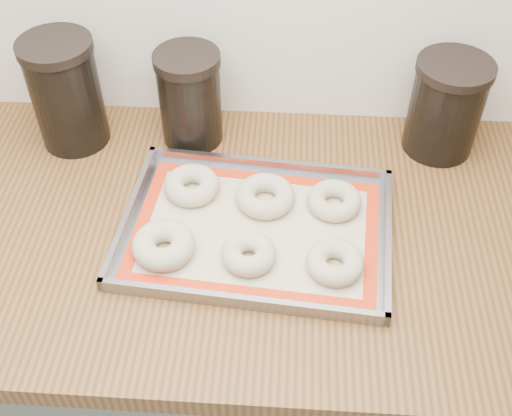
# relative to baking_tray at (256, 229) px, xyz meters

# --- Properties ---
(cabinet) EXTENTS (3.00, 0.65, 0.86)m
(cabinet) POSITION_rel_baking_tray_xyz_m (0.02, 0.02, -0.48)
(cabinet) COLOR slate
(cabinet) RESTS_ON floor
(countertop) EXTENTS (3.06, 0.68, 0.04)m
(countertop) POSITION_rel_baking_tray_xyz_m (0.02, 0.02, -0.03)
(countertop) COLOR brown
(countertop) RESTS_ON cabinet
(baking_tray) EXTENTS (0.49, 0.37, 0.03)m
(baking_tray) POSITION_rel_baking_tray_xyz_m (0.00, 0.00, 0.00)
(baking_tray) COLOR gray
(baking_tray) RESTS_ON countertop
(baking_mat) EXTENTS (0.44, 0.32, 0.00)m
(baking_mat) POSITION_rel_baking_tray_xyz_m (-0.00, 0.00, -0.00)
(baking_mat) COLOR #C6B793
(baking_mat) RESTS_ON baking_tray
(bagel_front_left) EXTENTS (0.13, 0.13, 0.04)m
(bagel_front_left) POSITION_rel_baking_tray_xyz_m (-0.15, -0.06, 0.02)
(bagel_front_left) COLOR #C3B697
(bagel_front_left) RESTS_ON baking_mat
(bagel_front_mid) EXTENTS (0.12, 0.12, 0.03)m
(bagel_front_mid) POSITION_rel_baking_tray_xyz_m (-0.01, -0.07, 0.01)
(bagel_front_mid) COLOR #C3B697
(bagel_front_mid) RESTS_ON baking_mat
(bagel_front_right) EXTENTS (0.11, 0.11, 0.03)m
(bagel_front_right) POSITION_rel_baking_tray_xyz_m (0.13, -0.08, 0.01)
(bagel_front_right) COLOR #C3B697
(bagel_front_right) RESTS_ON baking_mat
(bagel_back_left) EXTENTS (0.12, 0.12, 0.04)m
(bagel_back_left) POSITION_rel_baking_tray_xyz_m (-0.12, 0.09, 0.02)
(bagel_back_left) COLOR #C3B697
(bagel_back_left) RESTS_ON baking_mat
(bagel_back_mid) EXTENTS (0.13, 0.13, 0.03)m
(bagel_back_mid) POSITION_rel_baking_tray_xyz_m (0.01, 0.07, 0.02)
(bagel_back_mid) COLOR #C3B697
(bagel_back_mid) RESTS_ON baking_mat
(bagel_back_right) EXTENTS (0.12, 0.12, 0.03)m
(bagel_back_right) POSITION_rel_baking_tray_xyz_m (0.14, 0.07, 0.01)
(bagel_back_right) COLOR #C3B697
(bagel_back_right) RESTS_ON baking_mat
(canister_left) EXTENTS (0.14, 0.14, 0.22)m
(canister_left) POSITION_rel_baking_tray_xyz_m (-0.38, 0.23, 0.10)
(canister_left) COLOR black
(canister_left) RESTS_ON countertop
(canister_mid) EXTENTS (0.12, 0.12, 0.19)m
(canister_mid) POSITION_rel_baking_tray_xyz_m (-0.14, 0.25, 0.09)
(canister_mid) COLOR black
(canister_mid) RESTS_ON countertop
(canister_right) EXTENTS (0.14, 0.14, 0.19)m
(canister_right) POSITION_rel_baking_tray_xyz_m (0.34, 0.25, 0.09)
(canister_right) COLOR black
(canister_right) RESTS_ON countertop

